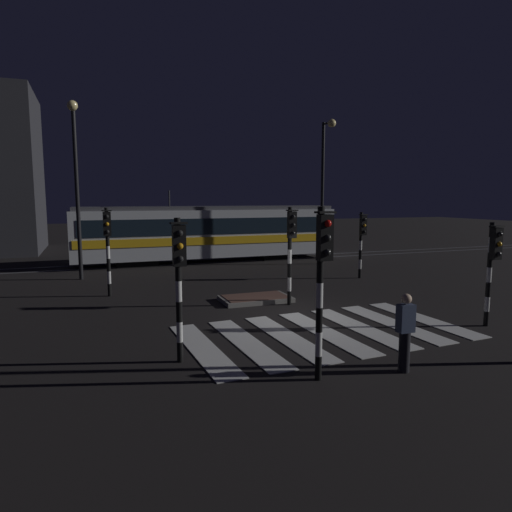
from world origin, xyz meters
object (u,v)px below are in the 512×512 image
object	(u,v)px
street_lamp_trackside_left	(76,171)
traffic_light_corner_near_left	(179,269)
traffic_light_corner_far_right	(362,235)
traffic_light_kerb_mid_left	(322,268)
traffic_light_corner_far_left	(108,238)
street_lamp_trackside_right	(325,176)
traffic_light_median_centre	(291,241)
traffic_light_corner_near_right	(493,259)
pedestrian_waiting_at_kerb	(405,332)
tram	(209,232)

from	to	relation	value
street_lamp_trackside_left	traffic_light_corner_near_left	bearing A→B (deg)	-79.35
traffic_light_corner_far_right	traffic_light_kerb_mid_left	bearing A→B (deg)	-127.01
traffic_light_corner_far_left	traffic_light_corner_far_right	bearing A→B (deg)	0.33
traffic_light_corner_far_right	street_lamp_trackside_left	world-z (taller)	street_lamp_trackside_left
traffic_light_corner_near_left	street_lamp_trackside_right	size ratio (longest dim) A/B	0.42
traffic_light_median_centre	street_lamp_trackside_left	size ratio (longest dim) A/B	0.44
traffic_light_median_centre	street_lamp_trackside_left	world-z (taller)	street_lamp_trackside_left
traffic_light_corner_near_right	street_lamp_trackside_right	size ratio (longest dim) A/B	0.38
traffic_light_kerb_mid_left	street_lamp_trackside_left	distance (m)	14.98
traffic_light_corner_near_left	pedestrian_waiting_at_kerb	xyz separation A→B (m)	(4.40, -2.17, -1.29)
traffic_light_median_centre	tram	world-z (taller)	tram
street_lamp_trackside_left	tram	size ratio (longest dim) A/B	0.51
pedestrian_waiting_at_kerb	street_lamp_trackside_right	bearing A→B (deg)	67.49
traffic_light_kerb_mid_left	tram	bearing A→B (deg)	82.64
traffic_light_corner_near_left	street_lamp_trackside_left	distance (m)	12.49
traffic_light_kerb_mid_left	street_lamp_trackside_left	world-z (taller)	street_lamp_trackside_left
traffic_light_corner_near_right	traffic_light_median_centre	distance (m)	6.18
traffic_light_corner_near_left	traffic_light_corner_far_right	xyz separation A→B (m)	(9.98, 7.96, -0.14)
traffic_light_corner_far_left	street_lamp_trackside_right	distance (m)	12.86
traffic_light_corner_near_right	street_lamp_trackside_right	xyz separation A→B (m)	(1.53, 12.72, 2.93)
tram	traffic_light_corner_near_right	bearing A→B (deg)	-75.48
traffic_light_corner_far_right	street_lamp_trackside_right	size ratio (longest dim) A/B	0.39
traffic_light_kerb_mid_left	pedestrian_waiting_at_kerb	distance (m)	2.43
traffic_light_corner_near_right	tram	bearing A→B (deg)	104.52
traffic_light_corner_far_left	traffic_light_median_centre	world-z (taller)	traffic_light_median_centre
traffic_light_corner_far_right	traffic_light_kerb_mid_left	xyz separation A→B (m)	(-7.51, -9.96, 0.31)
street_lamp_trackside_left	traffic_light_corner_far_right	bearing A→B (deg)	-18.19
traffic_light_kerb_mid_left	traffic_light_corner_far_left	bearing A→B (deg)	110.27
traffic_light_corner_far_right	traffic_light_kerb_mid_left	world-z (taller)	traffic_light_kerb_mid_left
traffic_light_corner_far_right	pedestrian_waiting_at_kerb	distance (m)	11.62
tram	pedestrian_waiting_at_kerb	size ratio (longest dim) A/B	9.01
traffic_light_kerb_mid_left	street_lamp_trackside_left	size ratio (longest dim) A/B	0.45
traffic_light_corner_near_left	traffic_light_median_centre	distance (m)	6.29
traffic_light_kerb_mid_left	tram	distance (m)	18.10
tram	traffic_light_median_centre	bearing A→B (deg)	-90.64
traffic_light_corner_near_left	street_lamp_trackside_left	xyz separation A→B (m)	(-2.25, 11.98, 2.73)
pedestrian_waiting_at_kerb	street_lamp_trackside_left	bearing A→B (deg)	115.20
traffic_light_corner_near_right	tram	size ratio (longest dim) A/B	0.20
street_lamp_trackside_right	traffic_light_median_centre	bearing A→B (deg)	-125.12
traffic_light_corner_near_left	pedestrian_waiting_at_kerb	size ratio (longest dim) A/B	1.92
traffic_light_corner_near_right	traffic_light_kerb_mid_left	xyz separation A→B (m)	(-6.49, -1.81, 0.34)
traffic_light_median_centre	street_lamp_trackside_left	xyz separation A→B (m)	(-6.91, 7.75, 2.64)
traffic_light_corner_far_left	tram	distance (m)	10.03
traffic_light_corner_near_left	street_lamp_trackside_left	bearing A→B (deg)	100.65
traffic_light_corner_near_right	traffic_light_median_centre	size ratio (longest dim) A/B	0.89
traffic_light_median_centre	traffic_light_kerb_mid_left	bearing A→B (deg)	-109.33
tram	traffic_light_corner_far_right	bearing A→B (deg)	-56.94
traffic_light_corner_near_right	traffic_light_corner_near_left	world-z (taller)	traffic_light_corner_near_left
traffic_light_corner_near_left	traffic_light_kerb_mid_left	bearing A→B (deg)	-39.06
traffic_light_kerb_mid_left	traffic_light_median_centre	xyz separation A→B (m)	(2.19, 6.23, -0.09)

